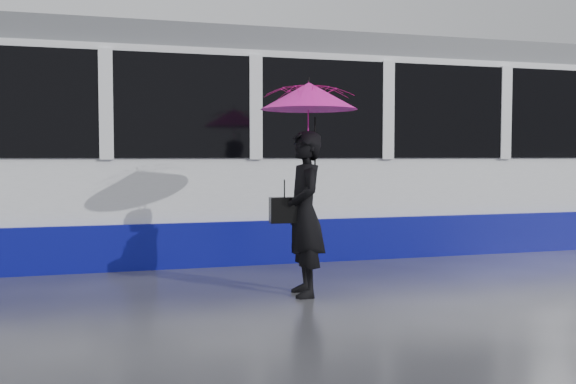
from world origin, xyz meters
name	(u,v)px	position (x,y,z in m)	size (l,w,h in m)	color
ground	(338,278)	(0.00, 0.00, 0.00)	(90.00, 90.00, 0.00)	#2A2A2F
rails	(284,250)	(0.00, 2.50, 0.01)	(34.00, 1.51, 0.02)	#3F3D38
tram	(269,149)	(-0.25, 2.50, 1.64)	(26.00, 2.56, 3.35)	white
woman	(304,214)	(-0.69, -0.81, 0.90)	(0.66, 0.43, 1.80)	black
umbrella	(309,115)	(-0.64, -0.81, 1.97)	(1.12, 1.12, 1.21)	#F91563
handbag	(284,210)	(-0.91, -0.79, 0.94)	(0.33, 0.16, 0.46)	black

